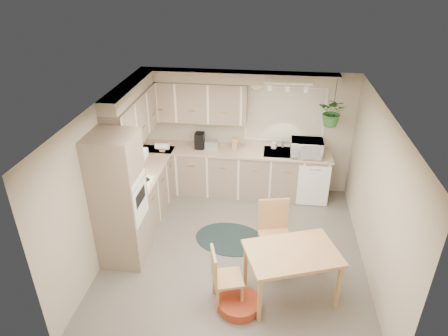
# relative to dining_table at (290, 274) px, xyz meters

# --- Properties ---
(floor) EXTENTS (4.20, 4.20, 0.00)m
(floor) POSITION_rel_dining_table_xyz_m (-0.84, 0.85, -0.38)
(floor) COLOR #615B55
(floor) RESTS_ON ground
(ceiling) EXTENTS (4.20, 4.20, 0.00)m
(ceiling) POSITION_rel_dining_table_xyz_m (-0.84, 0.85, 2.02)
(ceiling) COLOR white
(ceiling) RESTS_ON wall_back
(wall_back) EXTENTS (4.00, 0.04, 2.40)m
(wall_back) POSITION_rel_dining_table_xyz_m (-0.84, 2.95, 0.82)
(wall_back) COLOR #B5AA95
(wall_back) RESTS_ON floor
(wall_front) EXTENTS (4.00, 0.04, 2.40)m
(wall_front) POSITION_rel_dining_table_xyz_m (-0.84, -1.25, 0.82)
(wall_front) COLOR #B5AA95
(wall_front) RESTS_ON floor
(wall_left) EXTENTS (0.04, 4.20, 2.40)m
(wall_left) POSITION_rel_dining_table_xyz_m (-2.84, 0.85, 0.82)
(wall_left) COLOR #B5AA95
(wall_left) RESTS_ON floor
(wall_right) EXTENTS (0.04, 4.20, 2.40)m
(wall_right) POSITION_rel_dining_table_xyz_m (1.16, 0.85, 0.82)
(wall_right) COLOR #B5AA95
(wall_right) RESTS_ON floor
(base_cab_left) EXTENTS (0.60, 1.85, 0.90)m
(base_cab_left) POSITION_rel_dining_table_xyz_m (-2.54, 1.72, 0.07)
(base_cab_left) COLOR gray
(base_cab_left) RESTS_ON floor
(base_cab_back) EXTENTS (3.60, 0.60, 0.90)m
(base_cab_back) POSITION_rel_dining_table_xyz_m (-1.04, 2.65, 0.07)
(base_cab_back) COLOR gray
(base_cab_back) RESTS_ON floor
(counter_left) EXTENTS (0.64, 1.89, 0.04)m
(counter_left) POSITION_rel_dining_table_xyz_m (-2.53, 1.72, 0.54)
(counter_left) COLOR #CDAD95
(counter_left) RESTS_ON base_cab_left
(counter_back) EXTENTS (3.64, 0.64, 0.04)m
(counter_back) POSITION_rel_dining_table_xyz_m (-1.04, 2.64, 0.54)
(counter_back) COLOR #CDAD95
(counter_back) RESTS_ON base_cab_back
(oven_stack) EXTENTS (0.65, 0.65, 2.10)m
(oven_stack) POSITION_rel_dining_table_xyz_m (-2.51, 0.47, 0.67)
(oven_stack) COLOR gray
(oven_stack) RESTS_ON floor
(wall_oven_face) EXTENTS (0.02, 0.56, 0.58)m
(wall_oven_face) POSITION_rel_dining_table_xyz_m (-2.19, 0.47, 0.67)
(wall_oven_face) COLOR white
(wall_oven_face) RESTS_ON oven_stack
(upper_cab_left) EXTENTS (0.35, 2.00, 0.75)m
(upper_cab_left) POSITION_rel_dining_table_xyz_m (-2.66, 1.85, 1.45)
(upper_cab_left) COLOR gray
(upper_cab_left) RESTS_ON wall_left
(upper_cab_back) EXTENTS (2.00, 0.35, 0.75)m
(upper_cab_back) POSITION_rel_dining_table_xyz_m (-1.84, 2.77, 1.45)
(upper_cab_back) COLOR gray
(upper_cab_back) RESTS_ON wall_back
(soffit_left) EXTENTS (0.30, 2.00, 0.20)m
(soffit_left) POSITION_rel_dining_table_xyz_m (-2.69, 1.85, 1.92)
(soffit_left) COLOR #B5AA95
(soffit_left) RESTS_ON wall_left
(soffit_back) EXTENTS (3.60, 0.30, 0.20)m
(soffit_back) POSITION_rel_dining_table_xyz_m (-1.04, 2.80, 1.92)
(soffit_back) COLOR #B5AA95
(soffit_back) RESTS_ON wall_back
(cooktop) EXTENTS (0.52, 0.58, 0.02)m
(cooktop) POSITION_rel_dining_table_xyz_m (-2.52, 1.15, 0.57)
(cooktop) COLOR white
(cooktop) RESTS_ON counter_left
(range_hood) EXTENTS (0.40, 0.60, 0.14)m
(range_hood) POSITION_rel_dining_table_xyz_m (-2.54, 1.15, 1.02)
(range_hood) COLOR white
(range_hood) RESTS_ON upper_cab_left
(window_blinds) EXTENTS (1.40, 0.02, 1.00)m
(window_blinds) POSITION_rel_dining_table_xyz_m (-0.14, 2.92, 1.22)
(window_blinds) COLOR silver
(window_blinds) RESTS_ON wall_back
(window_frame) EXTENTS (1.50, 0.02, 1.10)m
(window_frame) POSITION_rel_dining_table_xyz_m (-0.14, 2.93, 1.22)
(window_frame) COLOR silver
(window_frame) RESTS_ON wall_back
(sink) EXTENTS (0.70, 0.48, 0.10)m
(sink) POSITION_rel_dining_table_xyz_m (-0.14, 2.65, 0.52)
(sink) COLOR #A7A9AF
(sink) RESTS_ON counter_back
(dishwasher_front) EXTENTS (0.58, 0.02, 0.83)m
(dishwasher_front) POSITION_rel_dining_table_xyz_m (0.46, 2.34, 0.05)
(dishwasher_front) COLOR white
(dishwasher_front) RESTS_ON base_cab_back
(track_light_bar) EXTENTS (0.80, 0.04, 0.04)m
(track_light_bar) POSITION_rel_dining_table_xyz_m (-0.14, 2.40, 1.95)
(track_light_bar) COLOR white
(track_light_bar) RESTS_ON ceiling
(wall_clock) EXTENTS (0.30, 0.03, 0.30)m
(wall_clock) POSITION_rel_dining_table_xyz_m (-0.69, 2.92, 1.80)
(wall_clock) COLOR gold
(wall_clock) RESTS_ON wall_back
(dining_table) EXTENTS (1.40, 1.16, 0.76)m
(dining_table) POSITION_rel_dining_table_xyz_m (0.00, 0.00, 0.00)
(dining_table) COLOR tan
(dining_table) RESTS_ON floor
(chair_left) EXTENTS (0.51, 0.51, 0.87)m
(chair_left) POSITION_rel_dining_table_xyz_m (-0.83, -0.23, 0.06)
(chair_left) COLOR tan
(chair_left) RESTS_ON floor
(chair_back) EXTENTS (0.58, 0.58, 1.03)m
(chair_back) POSITION_rel_dining_table_xyz_m (-0.22, 0.62, 0.14)
(chair_back) COLOR tan
(chair_back) RESTS_ON floor
(braided_rug) EXTENTS (1.31, 1.06, 0.01)m
(braided_rug) POSITION_rel_dining_table_xyz_m (-0.95, 1.12, -0.37)
(braided_rug) COLOR black
(braided_rug) RESTS_ON floor
(pet_bed) EXTENTS (0.76, 0.76, 0.13)m
(pet_bed) POSITION_rel_dining_table_xyz_m (-0.67, -0.33, -0.31)
(pet_bed) COLOR #B23D23
(pet_bed) RESTS_ON floor
(microwave) EXTENTS (0.58, 0.32, 0.39)m
(microwave) POSITION_rel_dining_table_xyz_m (0.29, 2.55, 0.76)
(microwave) COLOR white
(microwave) RESTS_ON counter_back
(soap_bottle) EXTENTS (0.13, 0.21, 0.09)m
(soap_bottle) POSITION_rel_dining_table_xyz_m (-0.30, 2.80, 0.61)
(soap_bottle) COLOR white
(soap_bottle) RESTS_ON counter_back
(hanging_plant) EXTENTS (0.64, 0.66, 0.41)m
(hanging_plant) POSITION_rel_dining_table_xyz_m (0.67, 2.55, 1.37)
(hanging_plant) COLOR #2B6428
(hanging_plant) RESTS_ON ceiling
(coffee_maker) EXTENTS (0.18, 0.21, 0.31)m
(coffee_maker) POSITION_rel_dining_table_xyz_m (-1.72, 2.65, 0.71)
(coffee_maker) COLOR black
(coffee_maker) RESTS_ON counter_back
(toaster) EXTENTS (0.25, 0.15, 0.15)m
(toaster) POSITION_rel_dining_table_xyz_m (-1.49, 2.67, 0.64)
(toaster) COLOR #A7A9AF
(toaster) RESTS_ON counter_back
(knife_block) EXTENTS (0.11, 0.11, 0.22)m
(knife_block) POSITION_rel_dining_table_xyz_m (-1.05, 2.70, 0.67)
(knife_block) COLOR tan
(knife_block) RESTS_ON counter_back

